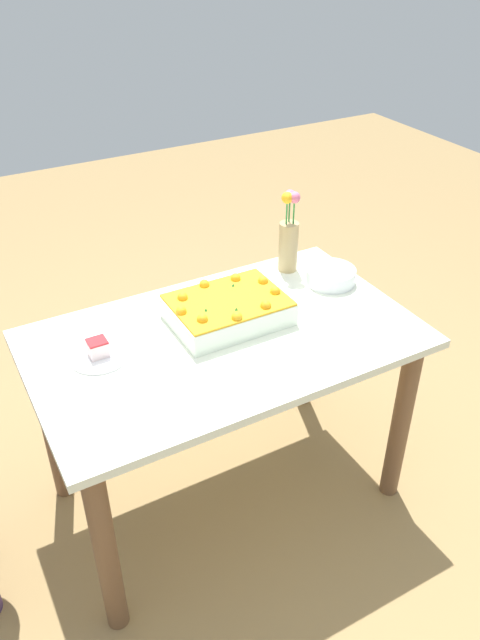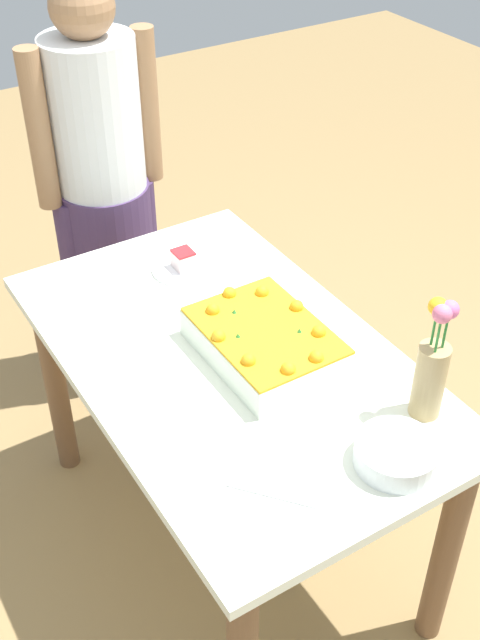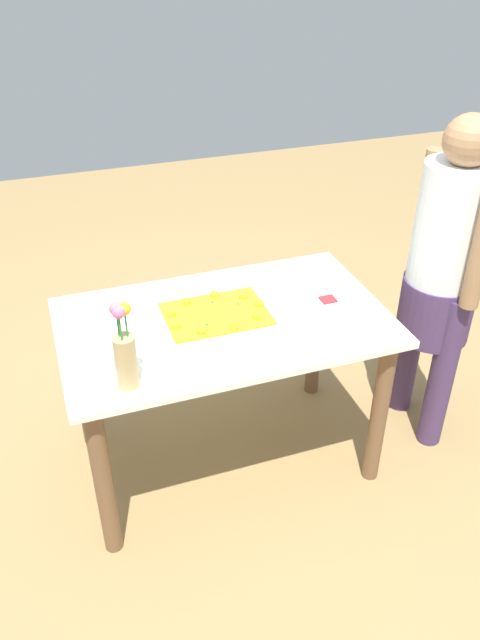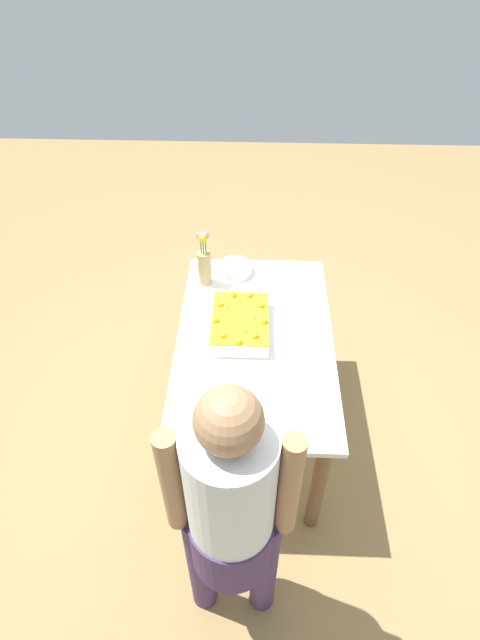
% 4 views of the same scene
% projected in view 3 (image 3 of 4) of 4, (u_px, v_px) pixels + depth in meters
% --- Properties ---
extents(ground_plane, '(8.00, 8.00, 0.00)m').
position_uv_depth(ground_plane, '(226.00, 457.00, 2.87)').
color(ground_plane, olive).
extents(dining_table, '(1.29, 0.77, 0.76)m').
position_uv_depth(dining_table, '(225.00, 347.00, 2.53)').
color(dining_table, white).
rests_on(dining_table, ground_plane).
extents(sheet_cake, '(0.39, 0.28, 0.11)m').
position_uv_depth(sheet_cake, '(216.00, 322.00, 2.35)').
color(sheet_cake, white).
rests_on(sheet_cake, dining_table).
extents(serving_plate_with_slice, '(0.19, 0.19, 0.06)m').
position_uv_depth(serving_plate_with_slice, '(327.00, 309.00, 2.48)').
color(serving_plate_with_slice, white).
rests_on(serving_plate_with_slice, dining_table).
extents(cake_knife, '(0.17, 0.15, 0.00)m').
position_uv_depth(cake_knife, '(104.00, 317.00, 2.46)').
color(cake_knife, silver).
rests_on(cake_knife, dining_table).
extents(flower_vase, '(0.07, 0.07, 0.33)m').
position_uv_depth(flower_vase, '(125.00, 353.00, 2.03)').
color(flower_vase, tan).
rests_on(flower_vase, dining_table).
extents(fruit_bowl, '(0.19, 0.19, 0.06)m').
position_uv_depth(fruit_bowl, '(95.00, 356.00, 2.20)').
color(fruit_bowl, silver).
rests_on(fruit_bowl, dining_table).
extents(person_standing, '(0.31, 0.45, 1.49)m').
position_uv_depth(person_standing, '(444.00, 268.00, 2.60)').
color(person_standing, '#443158').
rests_on(person_standing, ground_plane).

